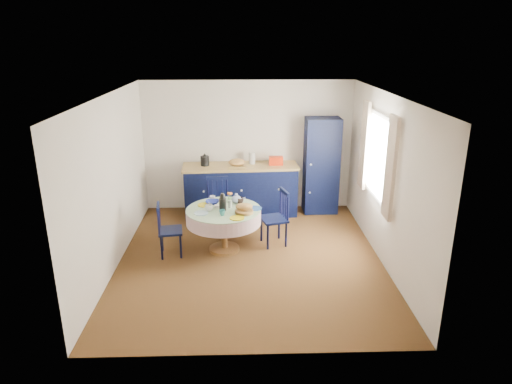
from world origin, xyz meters
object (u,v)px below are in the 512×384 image
(mug_c, at_px, (240,200))
(mug_d, at_px, (213,198))
(chair_far, at_px, (218,204))
(cobalt_bowl, at_px, (212,202))
(pantry_cabinet, at_px, (321,166))
(chair_right, at_px, (276,217))
(mug_a, at_px, (209,208))
(mug_b, at_px, (222,213))
(chair_left, at_px, (168,230))
(kitchen_counter, at_px, (241,189))
(dining_table, at_px, (224,216))

(mug_c, xyz_separation_m, mug_d, (-0.45, 0.13, -0.01))
(chair_far, relative_size, cobalt_bowl, 4.24)
(pantry_cabinet, relative_size, chair_right, 1.99)
(chair_right, xyz_separation_m, cobalt_bowl, (-1.03, 0.01, 0.27))
(pantry_cabinet, bearing_deg, mug_a, -139.81)
(cobalt_bowl, bearing_deg, pantry_cabinet, 36.20)
(mug_c, bearing_deg, mug_b, -116.81)
(chair_left, bearing_deg, mug_b, -107.13)
(pantry_cabinet, relative_size, mug_d, 19.68)
(mug_b, height_order, mug_c, mug_c)
(chair_far, distance_m, mug_b, 1.17)
(kitchen_counter, relative_size, mug_a, 17.38)
(kitchen_counter, distance_m, mug_c, 1.37)
(kitchen_counter, distance_m, mug_a, 1.76)
(chair_far, relative_size, mug_d, 10.01)
(kitchen_counter, distance_m, cobalt_bowl, 1.45)
(chair_far, bearing_deg, chair_right, -40.90)
(kitchen_counter, xyz_separation_m, mug_b, (-0.27, -1.86, 0.26))
(chair_right, bearing_deg, dining_table, -90.22)
(chair_right, bearing_deg, chair_far, -138.84)
(mug_b, bearing_deg, mug_a, 137.34)
(chair_right, bearing_deg, mug_a, -89.97)
(chair_far, height_order, mug_d, chair_far)
(dining_table, distance_m, mug_c, 0.39)
(pantry_cabinet, distance_m, mug_d, 2.40)
(chair_left, distance_m, mug_b, 0.92)
(mug_a, bearing_deg, mug_c, 33.97)
(chair_right, distance_m, mug_a, 1.14)
(pantry_cabinet, relative_size, cobalt_bowl, 8.33)
(dining_table, bearing_deg, mug_a, -163.59)
(pantry_cabinet, bearing_deg, kitchen_counter, -177.13)
(kitchen_counter, bearing_deg, mug_a, -109.52)
(mug_c, bearing_deg, dining_table, -134.03)
(mug_c, bearing_deg, chair_far, 121.69)
(kitchen_counter, relative_size, chair_far, 2.35)
(mug_d, bearing_deg, chair_left, -142.62)
(kitchen_counter, relative_size, mug_d, 23.54)
(dining_table, distance_m, mug_b, 0.31)
(chair_far, distance_m, mug_c, 0.77)
(chair_right, bearing_deg, mug_d, -113.94)
(pantry_cabinet, xyz_separation_m, chair_far, (-1.94, -0.83, -0.44))
(chair_right, distance_m, mug_c, 0.66)
(chair_right, bearing_deg, chair_left, -93.63)
(mug_a, bearing_deg, mug_b, -42.66)
(kitchen_counter, distance_m, chair_far, 0.83)
(mug_b, bearing_deg, cobalt_bowl, 109.43)
(mug_c, distance_m, mug_d, 0.46)
(chair_left, bearing_deg, cobalt_bowl, -69.50)
(kitchen_counter, distance_m, dining_table, 1.62)
(chair_left, height_order, chair_right, chair_right)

